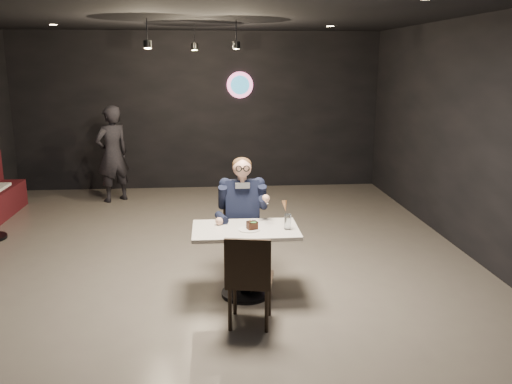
{
  "coord_description": "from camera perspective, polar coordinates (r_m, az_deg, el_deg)",
  "views": [
    {
      "loc": [
        0.2,
        -6.07,
        2.44
      ],
      "look_at": [
        0.72,
        -0.09,
        0.99
      ],
      "focal_mm": 38.0,
      "sensor_mm": 36.0,
      "label": 1
    }
  ],
  "objects": [
    {
      "name": "pendant_lights",
      "position": [
        8.08,
        -6.62,
        16.63
      ],
      "size": [
        1.4,
        1.2,
        0.36
      ],
      "primitive_type": "cube",
      "color": "black",
      "rests_on": "floor"
    },
    {
      "name": "dessert_plate",
      "position": [
        5.58,
        -0.75,
        -3.97
      ],
      "size": [
        0.22,
        0.22,
        0.01
      ],
      "primitive_type": "cylinder",
      "color": "white",
      "rests_on": "main_table"
    },
    {
      "name": "wall_sign",
      "position": [
        10.56,
        -1.7,
        11.2
      ],
      "size": [
        0.5,
        0.06,
        0.5
      ],
      "primitive_type": null,
      "color": "pink",
      "rests_on": "floor"
    },
    {
      "name": "chair_near",
      "position": [
        5.15,
        -0.63,
        -9.02
      ],
      "size": [
        0.5,
        0.53,
        0.92
      ],
      "primitive_type": "cube",
      "rotation": [
        0.0,
        0.0,
        -0.18
      ],
      "color": "black",
      "rests_on": "floor"
    },
    {
      "name": "sundae_glass",
      "position": [
        5.6,
        3.36,
        -3.13
      ],
      "size": [
        0.07,
        0.07,
        0.16
      ],
      "primitive_type": "cylinder",
      "color": "silver",
      "rests_on": "main_table"
    },
    {
      "name": "cake_slice",
      "position": [
        5.57,
        -0.41,
        -3.55
      ],
      "size": [
        0.12,
        0.11,
        0.07
      ],
      "primitive_type": "cube",
      "rotation": [
        0.0,
        0.0,
        0.35
      ],
      "color": "black",
      "rests_on": "dessert_plate"
    },
    {
      "name": "chair_far",
      "position": [
        6.26,
        -1.45,
        -4.85
      ],
      "size": [
        0.42,
        0.46,
        0.92
      ],
      "primitive_type": "cube",
      "color": "black",
      "rests_on": "floor"
    },
    {
      "name": "passerby",
      "position": [
        9.89,
        -14.87,
        3.89
      ],
      "size": [
        0.74,
        0.7,
        1.7
      ],
      "primitive_type": "imported",
      "rotation": [
        0.0,
        0.0,
        3.81
      ],
      "color": "black",
      "rests_on": "floor"
    },
    {
      "name": "mint_leaf",
      "position": [
        5.53,
        -0.26,
        -3.21
      ],
      "size": [
        0.06,
        0.04,
        0.01
      ],
      "primitive_type": "ellipsoid",
      "color": "#287C30",
      "rests_on": "cake_slice"
    },
    {
      "name": "main_table",
      "position": [
        5.77,
        -1.1,
        -7.38
      ],
      "size": [
        1.1,
        0.7,
        0.75
      ],
      "primitive_type": "cube",
      "color": "white",
      "rests_on": "floor"
    },
    {
      "name": "wafer_cone",
      "position": [
        5.59,
        3.07,
        -1.48
      ],
      "size": [
        0.07,
        0.07,
        0.12
      ],
      "primitive_type": "cone",
      "rotation": [
        0.0,
        0.0,
        0.26
      ],
      "color": "tan",
      "rests_on": "sundae_glass"
    },
    {
      "name": "seated_man",
      "position": [
        6.18,
        -1.46,
        -2.57
      ],
      "size": [
        0.6,
        0.8,
        1.44
      ],
      "primitive_type": "cube",
      "color": "black",
      "rests_on": "floor"
    },
    {
      "name": "floor",
      "position": [
        6.54,
        -6.39,
        -8.39
      ],
      "size": [
        9.0,
        9.0,
        0.0
      ],
      "primitive_type": "plane",
      "color": "#6E665B",
      "rests_on": "ground"
    }
  ]
}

